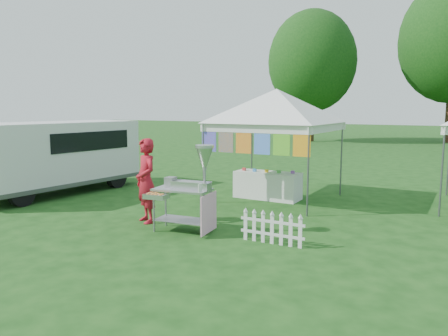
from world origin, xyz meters
The scene contains 8 objects.
ground centered at (0.00, 0.00, 0.00)m, with size 120.00×120.00×0.00m, color #144112.
canopy_main centered at (0.00, 3.49, 2.99)m, with size 4.24×4.24×3.45m.
tree_left centered at (-6.00, 24.00, 5.83)m, with size 6.40×6.40×9.53m.
donut_cart centered at (-0.17, -0.36, 1.05)m, with size 1.28×1.02×1.78m.
vendor centered at (-1.47, -0.18, 0.92)m, with size 0.67×0.44×1.85m, color #AC1524.
cargo_van centered at (-5.97, 1.20, 1.12)m, with size 2.36×5.14×2.08m.
picket_fence centered at (1.55, -0.24, 0.29)m, with size 1.26×0.06×0.56m.
display_table centered at (-0.21, 3.46, 0.37)m, with size 1.80×0.70×0.74m, color white.
Camera 1 is at (4.67, -7.44, 2.50)m, focal length 35.00 mm.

